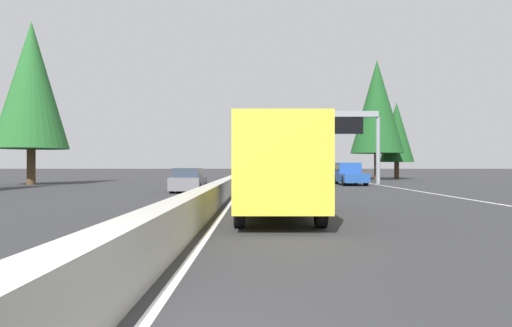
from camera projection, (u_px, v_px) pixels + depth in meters
ground_plane at (247, 177)px, 63.91m from camera, size 320.00×320.00×0.00m
median_barrier at (248, 172)px, 83.92m from camera, size 180.00×0.56×0.90m
shoulder_stripe_right at (321, 176)px, 73.88m from camera, size 160.00×0.16×0.01m
shoulder_stripe_median at (250, 176)px, 73.91m from camera, size 160.00×0.16×0.01m
sign_gantry_overhead at (310, 126)px, 40.65m from camera, size 0.50×12.68×6.39m
box_truck_far_left at (276, 166)px, 14.76m from camera, size 8.50×2.40×2.95m
pickup_distant_a at (349, 174)px, 39.15m from camera, size 5.60×2.00×1.86m
minivan_near_center at (260, 170)px, 75.17m from camera, size 5.00×1.95×1.69m
sedan_far_right at (259, 170)px, 105.35m from camera, size 4.40×1.80×1.47m
bus_far_center at (272, 165)px, 120.42m from camera, size 11.50×2.55×3.10m
sedan_near_right at (261, 175)px, 45.43m from camera, size 4.40×1.80×1.47m
sedan_mid_center at (302, 171)px, 76.68m from camera, size 4.40×1.80×1.47m
box_truck_distant_b at (289, 165)px, 115.61m from camera, size 8.50×2.40×2.95m
oncoming_near at (189, 181)px, 28.60m from camera, size 4.40×1.80×1.47m
conifer_right_near at (377, 107)px, 53.09m from camera, size 6.04×6.04×13.74m
conifer_right_mid at (397, 132)px, 56.07m from camera, size 4.09×4.09×9.29m
conifer_left_near at (31, 85)px, 39.14m from camera, size 6.09×6.09×13.83m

